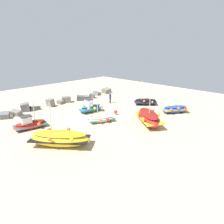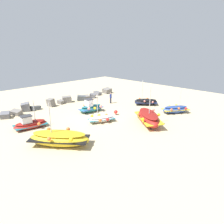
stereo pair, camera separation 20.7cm
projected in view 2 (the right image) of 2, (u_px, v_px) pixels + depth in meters
ground_plane at (97, 117)px, 26.39m from camera, size 48.03×48.03×0.00m
fishing_boat_0 at (148, 118)px, 24.10m from camera, size 4.50×5.18×4.28m
fishing_boat_1 at (91, 108)px, 28.35m from camera, size 3.41×2.04×1.81m
fishing_boat_2 at (30, 124)px, 22.94m from camera, size 3.62×2.18×2.96m
fishing_boat_3 at (59, 138)px, 18.98m from camera, size 4.78×5.33×3.84m
fishing_boat_4 at (146, 102)px, 31.61m from camera, size 3.26×3.36×3.64m
fishing_boat_5 at (101, 119)px, 24.84m from camera, size 3.36×2.41×3.21m
fishing_boat_6 at (176, 109)px, 27.94m from camera, size 3.63×2.93×2.97m
person_walking at (111, 97)px, 32.30m from camera, size 0.32×0.32×1.61m
breakwater_rocks at (62, 101)px, 32.17m from camera, size 21.08×2.88×1.31m
mooring_buoy_0 at (116, 112)px, 27.24m from camera, size 0.46×0.46×0.60m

